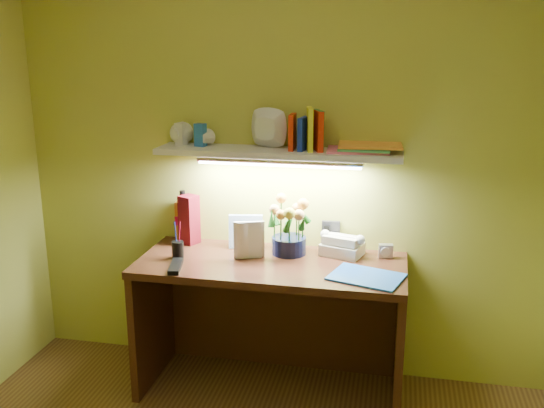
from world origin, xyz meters
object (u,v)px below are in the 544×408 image
(desk_clock, at_px, (386,251))
(whisky_bottle, at_px, (183,216))
(telephone, at_px, (342,244))
(desk, at_px, (271,327))
(flower_bouquet, at_px, (289,225))

(desk_clock, relative_size, whisky_bottle, 0.25)
(telephone, distance_m, desk_clock, 0.23)
(desk_clock, xyz_separation_m, whisky_bottle, (-1.15, 0.06, 0.11))
(desk_clock, bearing_deg, telephone, 172.11)
(telephone, distance_m, whisky_bottle, 0.93)
(telephone, bearing_deg, desk, -136.17)
(desk, bearing_deg, flower_bouquet, 64.95)
(flower_bouquet, distance_m, whisky_bottle, 0.65)
(telephone, bearing_deg, desk_clock, 17.16)
(flower_bouquet, bearing_deg, desk_clock, 4.52)
(desk, bearing_deg, telephone, 27.60)
(flower_bouquet, relative_size, whisky_bottle, 1.10)
(flower_bouquet, xyz_separation_m, whisky_bottle, (-0.64, 0.10, -0.02))
(telephone, relative_size, whisky_bottle, 0.71)
(desk, height_order, telephone, telephone)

